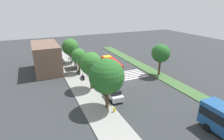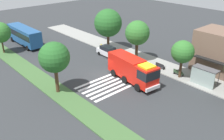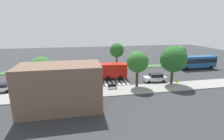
% 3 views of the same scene
% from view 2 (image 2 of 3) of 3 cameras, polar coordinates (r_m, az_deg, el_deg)
% --- Properties ---
extents(ground_plane, '(120.00, 120.00, 0.00)m').
position_cam_2_polar(ground_plane, '(37.80, -1.82, -1.03)').
color(ground_plane, '#2D3033').
extents(sidewalk, '(60.00, 4.66, 0.14)m').
position_cam_2_polar(sidewalk, '(43.56, 7.22, 2.53)').
color(sidewalk, gray).
rests_on(sidewalk, ground_plane).
extents(median_strip, '(60.00, 3.00, 0.14)m').
position_cam_2_polar(median_strip, '(33.75, -12.47, -4.97)').
color(median_strip, '#3D6033').
rests_on(median_strip, ground_plane).
extents(crosswalk, '(4.95, 11.95, 0.01)m').
position_cam_2_polar(crosswalk, '(35.82, 1.25, -2.58)').
color(crosswalk, silver).
rests_on(crosswalk, ground_plane).
extents(fire_truck, '(8.97, 3.51, 3.61)m').
position_cam_2_polar(fire_truck, '(34.86, 4.98, 0.20)').
color(fire_truck, red).
rests_on(fire_truck, ground_plane).
extents(parked_car_west, '(4.85, 2.27, 1.83)m').
position_cam_2_polar(parked_car_west, '(44.37, -0.88, 4.36)').
color(parked_car_west, silver).
rests_on(parked_car_west, ground_plane).
extents(transit_bus, '(10.62, 2.89, 3.56)m').
position_cam_2_polar(transit_bus, '(53.15, -19.74, 7.75)').
color(transit_bus, navy).
rests_on(transit_bus, ground_plane).
extents(bus_stop_shelter, '(3.50, 1.40, 2.46)m').
position_cam_2_polar(bus_stop_shelter, '(36.04, 20.61, -0.78)').
color(bus_stop_shelter, '#4C4C51').
rests_on(bus_stop_shelter, sidewalk).
extents(bench_near_shelter, '(1.60, 0.50, 0.90)m').
position_cam_2_polar(bench_near_shelter, '(38.33, 15.17, -0.59)').
color(bench_near_shelter, '#2D472D').
rests_on(bench_near_shelter, sidewalk).
extents(bench_west_of_shelter, '(1.60, 0.50, 0.90)m').
position_cam_2_polar(bench_west_of_shelter, '(40.06, 11.15, 0.98)').
color(bench_west_of_shelter, black).
rests_on(bench_west_of_shelter, sidewalk).
extents(sidewalk_tree_far_west, '(5.18, 5.18, 7.73)m').
position_cam_2_polar(sidewalk_tree_far_west, '(46.26, -0.92, 10.85)').
color(sidewalk_tree_far_west, '#47301E').
rests_on(sidewalk_tree_far_west, sidewalk).
extents(sidewalk_tree_west, '(4.09, 4.09, 6.92)m').
position_cam_2_polar(sidewalk_tree_west, '(41.24, 5.91, 8.53)').
color(sidewalk_tree_west, '#47301E').
rests_on(sidewalk_tree_west, sidewalk).
extents(sidewalk_tree_center, '(3.30, 3.30, 5.68)m').
position_cam_2_polar(sidewalk_tree_center, '(36.49, 16.11, 4.05)').
color(sidewalk_tree_center, '#47301E').
rests_on(sidewalk_tree_center, sidewalk).
extents(median_tree_far_west, '(3.72, 3.72, 5.75)m').
position_cam_2_polar(median_tree_far_west, '(49.11, -24.57, 7.93)').
color(median_tree_far_west, '#47301E').
rests_on(median_tree_far_west, median_strip).
extents(median_tree_west, '(3.95, 3.95, 6.91)m').
position_cam_2_polar(median_tree_west, '(31.57, -13.26, 2.84)').
color(median_tree_west, '#47301E').
rests_on(median_tree_west, median_strip).
extents(fire_hydrant, '(0.28, 0.28, 0.70)m').
position_cam_2_polar(fire_hydrant, '(48.45, -2.52, 5.60)').
color(fire_hydrant, gold).
rests_on(fire_hydrant, sidewalk).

